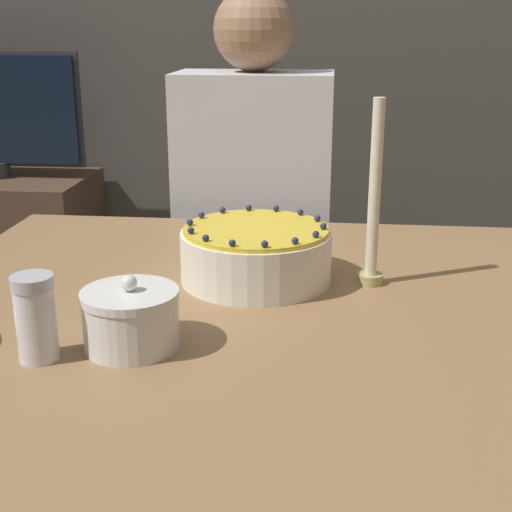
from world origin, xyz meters
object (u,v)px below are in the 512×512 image
at_px(cake, 256,254).
at_px(candle, 374,209).
at_px(sugar_bowl, 131,319).
at_px(person_man_blue_shirt, 254,265).
at_px(sugar_shaker, 36,317).

height_order(cake, candle, candle).
relative_size(cake, sugar_bowl, 1.93).
distance_m(sugar_bowl, candle, 0.48).
distance_m(sugar_bowl, person_man_blue_shirt, 0.94).
bearing_deg(cake, candle, 1.01).
bearing_deg(sugar_bowl, person_man_blue_shirt, 84.96).
bearing_deg(cake, sugar_bowl, -116.43).
bearing_deg(cake, person_man_blue_shirt, 96.51).
xyz_separation_m(cake, sugar_bowl, (-0.15, -0.30, -0.01)).
xyz_separation_m(cake, sugar_shaker, (-0.27, -0.35, 0.01)).
height_order(cake, sugar_shaker, sugar_shaker).
bearing_deg(sugar_bowl, sugar_shaker, -156.27).
bearing_deg(candle, sugar_bowl, -139.54).
distance_m(sugar_bowl, sugar_shaker, 0.13).
bearing_deg(sugar_bowl, candle, 40.46).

